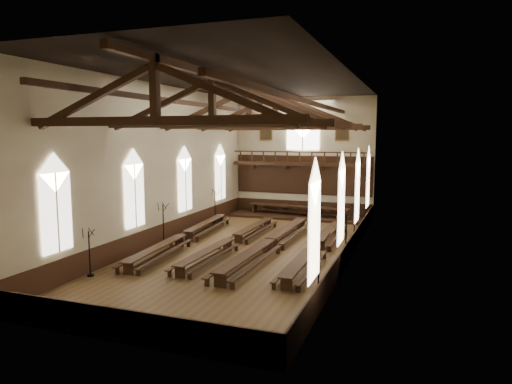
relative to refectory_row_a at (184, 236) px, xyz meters
The scene contains 21 objects.
ground 4.50m from the refectory_row_a, ahead, with size 26.00×26.00×0.00m, color brown.
room_walls 7.44m from the refectory_row_a, ahead, with size 26.00×26.00×26.00m.
wainscot_band 4.47m from the refectory_row_a, ahead, with size 12.00×26.00×1.20m.
side_windows 5.51m from the refectory_row_a, ahead, with size 11.85×19.80×4.50m.
end_window 15.15m from the refectory_row_a, 70.78° to the left, with size 2.80×0.12×3.80m.
minstrels_gallery 13.78m from the refectory_row_a, 70.44° to the left, with size 11.80×1.24×3.70m.
portraits 15.09m from the refectory_row_a, 70.78° to the left, with size 7.75×0.09×1.45m.
roof_trusses 8.90m from the refectory_row_a, ahead, with size 11.70×25.70×2.80m.
refectory_row_a is the anchor object (origin of this frame).
refectory_row_b 3.28m from the refectory_row_a, ahead, with size 1.42×13.69×0.67m.
refectory_row_c 5.73m from the refectory_row_a, ahead, with size 1.69×14.60×0.77m.
refectory_row_d 8.51m from the refectory_row_a, ahead, with size 1.41×13.75×0.68m.
dais 12.20m from the refectory_row_a, 68.27° to the left, with size 11.40×2.93×0.20m, color #341B0F.
high_table 12.20m from the refectory_row_a, 68.27° to the left, with size 8.60×1.69×0.80m.
high_chairs 12.96m from the refectory_row_a, 69.62° to the left, with size 6.75×0.46×0.93m.
candelabrum_left_near 7.55m from the refectory_row_a, 98.22° to the right, with size 0.71×0.71×2.40m.
candelabrum_left_mid 1.29m from the refectory_row_a, 149.38° to the right, with size 0.79×0.81×2.70m.
candelabrum_left_far 7.13m from the refectory_row_a, 98.71° to the left, with size 0.75×0.81×2.67m.
candelabrum_right_near 11.94m from the refectory_row_a, 32.90° to the right, with size 0.83×0.85×2.84m.
candelabrum_right_mid 10.09m from the refectory_row_a, ahead, with size 0.72×0.70×2.40m.
candelabrum_right_far 11.04m from the refectory_row_a, 24.79° to the left, with size 0.71×0.72×2.43m.
Camera 1 is at (9.39, -25.00, 6.90)m, focal length 32.00 mm.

